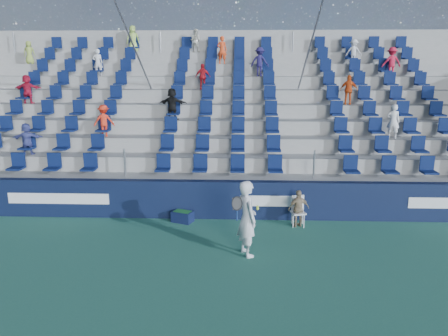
{
  "coord_description": "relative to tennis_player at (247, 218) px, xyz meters",
  "views": [
    {
      "loc": [
        0.69,
        -9.83,
        4.76
      ],
      "look_at": [
        0.2,
        2.8,
        1.7
      ],
      "focal_mm": 35.0,
      "sensor_mm": 36.0,
      "label": 1
    }
  ],
  "objects": [
    {
      "name": "grandstand",
      "position": [
        -0.87,
        7.77,
        1.16
      ],
      "size": [
        24.0,
        8.17,
        6.63
      ],
      "color": "#9C9C97",
      "rests_on": "ground"
    },
    {
      "name": "tennis_player",
      "position": [
        0.0,
        0.0,
        0.0
      ],
      "size": [
        0.76,
        0.84,
        1.95
      ],
      "color": "white",
      "rests_on": "ground"
    },
    {
      "name": "ball_bin",
      "position": [
        -1.94,
        2.27,
        -0.79
      ],
      "size": [
        0.72,
        0.6,
        0.35
      ],
      "color": "#0F173A",
      "rests_on": "ground"
    },
    {
      "name": "line_judge",
      "position": [
        1.56,
        2.02,
        -0.41
      ],
      "size": [
        0.71,
        0.46,
        1.12
      ],
      "primitive_type": "imported",
      "rotation": [
        0.0,
        0.0,
        3.45
      ],
      "color": "tan",
      "rests_on": "ground"
    },
    {
      "name": "ground",
      "position": [
        -0.87,
        -0.48,
        -0.97
      ],
      "size": [
        70.0,
        70.0,
        0.0
      ],
      "primitive_type": "plane",
      "color": "#31745C",
      "rests_on": "ground"
    },
    {
      "name": "line_judge_chair",
      "position": [
        1.56,
        2.17,
        -0.46
      ],
      "size": [
        0.48,
        0.49,
        0.9
      ],
      "color": "white",
      "rests_on": "ground"
    },
    {
      "name": "sponsor_wall",
      "position": [
        -0.86,
        2.67,
        -0.37
      ],
      "size": [
        24.0,
        0.32,
        1.2
      ],
      "color": "#0E1633",
      "rests_on": "ground"
    }
  ]
}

